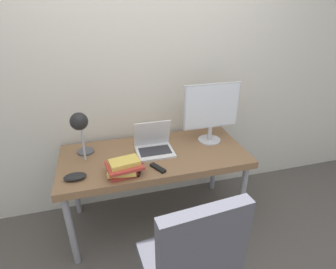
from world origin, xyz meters
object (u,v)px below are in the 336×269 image
Objects in this scene: desk_lamp at (80,126)px; book_stack at (123,167)px; laptop at (154,146)px; monitor at (211,110)px; office_chair at (192,264)px; game_controller at (75,177)px.

desk_lamp reaches higher than book_stack.
laptop is 0.39m from book_stack.
office_chair is (-0.55, -1.06, -0.44)m from monitor.
book_stack is at bearing 110.01° from office_chair.
laptop is 1.02m from office_chair.
desk_lamp reaches higher than game_controller.
book_stack is at bearing -43.57° from desk_lamp.
desk_lamp is 1.22m from office_chair.
game_controller is at bearing 128.62° from office_chair.
office_chair is 0.81m from book_stack.
desk_lamp is (-0.56, -0.00, 0.26)m from laptop.
book_stack is at bearing -158.66° from monitor.
desk_lamp is at bearing -176.86° from monitor.
game_controller is (-0.07, -0.23, -0.29)m from desk_lamp.
office_chair is at bearing -91.16° from laptop.
book_stack is (-0.82, -0.32, -0.24)m from monitor.
office_chair reaches higher than laptop.
desk_lamp is 0.45m from book_stack.
game_controller is at bearing -159.42° from laptop.
laptop is at bearing 42.43° from book_stack.
game_controller is (-0.34, 0.03, -0.04)m from book_stack.
laptop reaches higher than game_controller.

